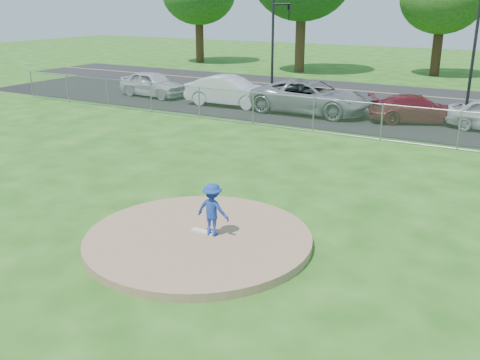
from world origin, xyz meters
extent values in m
plane|color=#1E5312|center=(0.00, 10.00, 0.00)|extent=(120.00, 120.00, 0.00)
cylinder|color=#916E4F|center=(0.00, 0.00, 0.10)|extent=(5.40, 5.40, 0.20)
cube|color=white|center=(0.00, 0.20, 0.22)|extent=(0.60, 0.15, 0.04)
cube|color=gray|center=(0.00, 12.00, 0.75)|extent=(40.00, 0.06, 1.50)
cube|color=black|center=(0.00, 16.50, 0.01)|extent=(50.00, 8.00, 0.01)
cube|color=black|center=(0.00, 24.00, 0.00)|extent=(60.00, 7.00, 0.01)
cylinder|color=#382314|center=(-22.00, 33.00, 2.10)|extent=(0.74, 0.74, 4.20)
cylinder|color=#3C2A15|center=(-11.00, 31.00, 2.45)|extent=(0.78, 0.78, 4.90)
cylinder|color=#332012|center=(-1.00, 34.00, 1.92)|extent=(0.72, 0.72, 3.85)
cylinder|color=black|center=(-9.00, 22.00, 2.80)|extent=(0.16, 0.16, 5.60)
cylinder|color=black|center=(-8.40, 22.00, 5.30)|extent=(1.20, 0.12, 0.12)
imported|color=black|center=(-7.92, 22.00, 4.80)|extent=(0.16, 0.20, 1.00)
cylinder|color=black|center=(3.00, 22.00, 2.80)|extent=(0.16, 0.16, 5.60)
imported|color=#1C399B|center=(0.28, 0.21, 0.84)|extent=(0.84, 0.50, 1.28)
cone|color=#EF5D0C|center=(-7.57, 15.42, 0.34)|extent=(0.34, 0.34, 0.67)
imported|color=silver|center=(-13.87, 15.76, 0.76)|extent=(4.53, 2.17, 1.49)
imported|color=silver|center=(-8.32, 15.45, 0.82)|extent=(4.98, 1.98, 1.61)
imported|color=gray|center=(-3.67, 15.69, 0.85)|extent=(6.11, 2.90, 1.69)
imported|color=maroon|center=(1.52, 16.19, 0.66)|extent=(4.80, 3.52, 1.29)
camera|label=1|loc=(6.62, -9.60, 5.49)|focal=40.00mm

